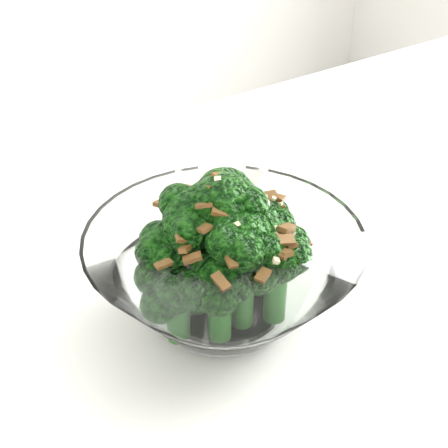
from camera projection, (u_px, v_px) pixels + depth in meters
table at (389, 366)px, 0.57m from camera, size 1.21×0.82×0.75m
broccoli_dish at (222, 266)px, 0.50m from camera, size 0.20×0.20×0.13m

